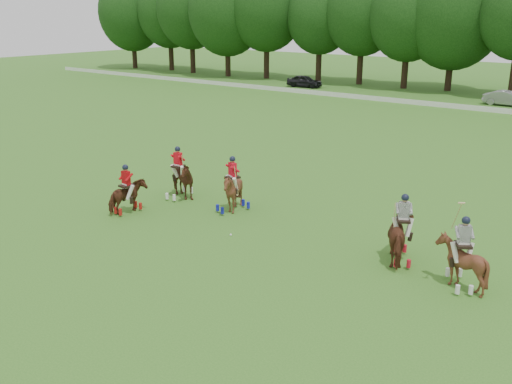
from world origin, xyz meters
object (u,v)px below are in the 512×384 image
Objects in this scene: car_left at (305,81)px; polo_stripe_b at (461,262)px; polo_red_a at (127,196)px; polo_red_b at (179,179)px; polo_stripe_a at (402,237)px; polo_ball at (231,235)px; car_mid at (507,98)px; polo_red_c at (233,191)px.

polo_stripe_b is at bearing -148.55° from car_left.
polo_red_a is (16.97, -40.51, 0.08)m from car_left.
car_left is 49.45m from polo_stripe_b.
car_left is 41.41m from polo_red_b.
polo_stripe_a is (28.37, -38.09, 0.22)m from car_left.
polo_stripe_a is (11.14, -0.44, 0.01)m from polo_red_b.
polo_ball is at bearing -172.83° from polo_stripe_b.
polo_ball is (0.16, -39.87, -0.63)m from car_mid.
polo_red_c reaches higher than polo_red_a.
polo_red_c is 27.38× the size of polo_ball.
polo_red_c is 7.96m from polo_stripe_a.
car_left is at bearing 126.68° from polo_stripe_a.
polo_red_b reaches higher than car_left.
polo_red_c is at bearing 0.94° from polo_red_b.
polo_stripe_a is at bearing -3.52° from polo_red_c.
car_left reaches higher than car_mid.
car_mid is 39.75m from polo_stripe_b.
polo_red_a is at bearing -172.95° from polo_ball.
polo_stripe_b is 32.29× the size of polo_ball.
polo_red_c is (-1.59, -37.61, 0.23)m from car_mid.
car_mid is 1.42× the size of polo_stripe_b.
polo_stripe_b reaches higher than car_left.
polo_stripe_a is 0.85× the size of polo_stripe_b.
car_left is 1.87× the size of polo_red_a.
polo_ball is (22.18, -39.87, -0.64)m from car_left.
polo_red_a is at bearing -168.02° from polo_stripe_a.
polo_red_c is at bearing 176.48° from polo_stripe_a.
polo_red_c is at bearing 179.38° from car_mid.
car_left is 42.80m from polo_red_c.
polo_stripe_b is (13.42, -1.15, -0.04)m from polo_red_b.
polo_red_c is 0.85× the size of polo_stripe_b.
car_left is 1.64× the size of polo_red_c.
polo_stripe_a is at bearing -168.73° from car_mid.
car_left is 43.92m from polo_red_a.
polo_stripe_b is 8.57m from polo_ball.
car_left is 1.65× the size of polo_stripe_a.
polo_stripe_b is at bearing -165.67° from car_mid.
polo_ball is at bearing -177.96° from car_mid.
car_left is 22.02m from car_mid.
polo_red_a is 0.74× the size of polo_stripe_b.
car_mid is at bearing 87.58° from polo_red_c.
polo_stripe_a is (11.41, 2.42, 0.14)m from polo_red_a.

